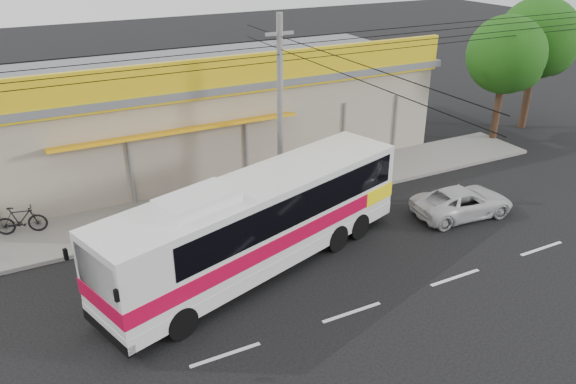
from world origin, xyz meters
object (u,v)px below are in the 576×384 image
(white_car, at_px, (463,202))
(utility_pole, at_px, (280,49))
(coach_bus, at_px, (263,216))
(tree_far, at_px, (508,57))
(motorbike_dark, at_px, (21,220))
(tree_near, at_px, (540,41))

(white_car, bearing_deg, utility_pole, 56.56)
(coach_bus, distance_m, utility_pole, 6.76)
(white_car, xyz_separation_m, utility_pole, (-5.71, 4.61, 5.65))
(white_car, xyz_separation_m, tree_far, (7.78, 5.80, 3.84))
(white_car, bearing_deg, motorbike_dark, 74.21)
(motorbike_dark, distance_m, white_car, 16.70)
(tree_near, bearing_deg, coach_bus, -161.72)
(motorbike_dark, height_order, tree_near, tree_near)
(tree_near, relative_size, tree_far, 1.10)
(white_car, bearing_deg, tree_near, -53.18)
(coach_bus, height_order, motorbike_dark, coach_bus)
(motorbike_dark, xyz_separation_m, utility_pole, (9.86, -1.45, 5.53))
(coach_bus, bearing_deg, utility_pole, 39.44)
(motorbike_dark, distance_m, tree_near, 26.81)
(coach_bus, bearing_deg, motorbike_dark, 122.57)
(white_car, bearing_deg, tree_far, -47.80)
(tree_far, bearing_deg, tree_near, 15.11)
(utility_pole, xyz_separation_m, tree_near, (16.62, 2.05, -1.38))
(coach_bus, relative_size, tree_far, 1.76)
(utility_pole, bearing_deg, coach_bus, -122.56)
(coach_bus, xyz_separation_m, tree_near, (19.41, 6.41, 2.97))
(coach_bus, relative_size, white_car, 2.81)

